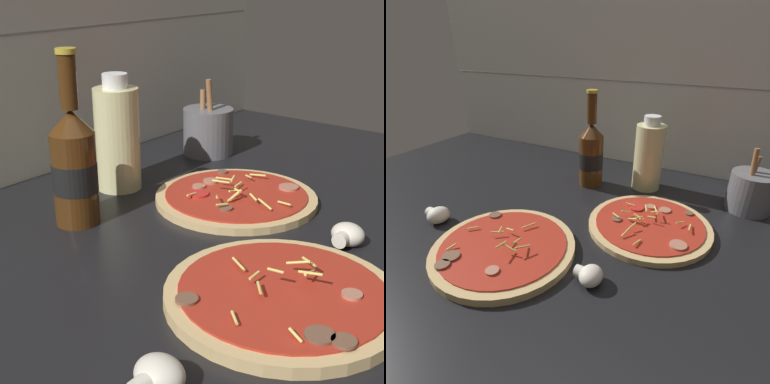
# 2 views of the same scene
# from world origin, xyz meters

# --- Properties ---
(counter_slab) EXTENTS (1.60, 0.90, 0.03)m
(counter_slab) POSITION_xyz_m (0.00, 0.00, 0.01)
(counter_slab) COLOR black
(counter_slab) RESTS_ON ground
(pizza_near) EXTENTS (0.30, 0.30, 0.05)m
(pizza_near) POSITION_xyz_m (-0.04, -0.16, 0.03)
(pizza_near) COLOR tan
(pizza_near) RESTS_ON counter_slab
(pizza_far) EXTENTS (0.28, 0.28, 0.04)m
(pizza_far) POSITION_xyz_m (0.20, 0.07, 0.03)
(pizza_far) COLOR tan
(pizza_far) RESTS_ON counter_slab
(beer_bottle) EXTENTS (0.07, 0.07, 0.28)m
(beer_bottle) POSITION_xyz_m (-0.03, 0.22, 0.12)
(beer_bottle) COLOR #47280F
(beer_bottle) RESTS_ON counter_slab
(oil_bottle) EXTENTS (0.08, 0.08, 0.21)m
(oil_bottle) POSITION_xyz_m (0.12, 0.28, 0.12)
(oil_bottle) COLOR beige
(oil_bottle) RESTS_ON counter_slab
(mushroom_left) EXTENTS (0.05, 0.05, 0.04)m
(mushroom_left) POSITION_xyz_m (0.16, -0.16, 0.04)
(mushroom_left) COLOR white
(mushroom_left) RESTS_ON counter_slab
(mushroom_right) EXTENTS (0.06, 0.05, 0.04)m
(mushroom_right) POSITION_xyz_m (-0.26, -0.15, 0.04)
(mushroom_right) COLOR white
(mushroom_right) RESTS_ON counter_slab
(utensil_crock) EXTENTS (0.11, 0.11, 0.17)m
(utensil_crock) POSITION_xyz_m (0.40, 0.28, 0.08)
(utensil_crock) COLOR slate
(utensil_crock) RESTS_ON counter_slab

